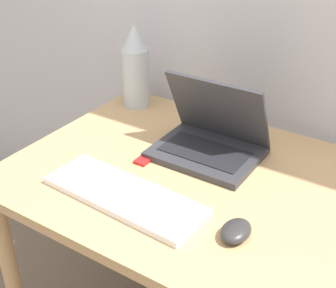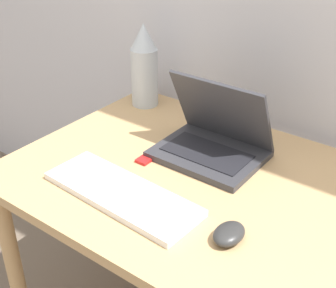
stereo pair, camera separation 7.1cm
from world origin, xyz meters
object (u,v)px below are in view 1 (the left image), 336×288
object	(u,v)px
keyboard	(124,195)
vase	(135,67)
mouse	(236,231)
mp3_player	(145,159)
laptop	(210,138)

from	to	relation	value
keyboard	vase	size ratio (longest dim) A/B	1.51
keyboard	mouse	xyz separation A→B (m)	(0.30, 0.02, 0.01)
keyboard	mp3_player	world-z (taller)	keyboard
mouse	vase	bearing A→B (deg)	143.56
laptop	mp3_player	size ratio (longest dim) A/B	4.76
mouse	vase	world-z (taller)	vase
laptop	mp3_player	xyz separation A→B (m)	(-0.14, -0.14, -0.05)
mp3_player	keyboard	bearing A→B (deg)	-70.85
mp3_player	laptop	bearing A→B (deg)	46.31
keyboard	mp3_player	bearing A→B (deg)	109.15
laptop	mouse	bearing A→B (deg)	-52.42
laptop	mp3_player	distance (m)	0.20
laptop	mouse	size ratio (longest dim) A/B	3.29
vase	keyboard	bearing A→B (deg)	-56.94
keyboard	mp3_player	xyz separation A→B (m)	(-0.06, 0.18, -0.01)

